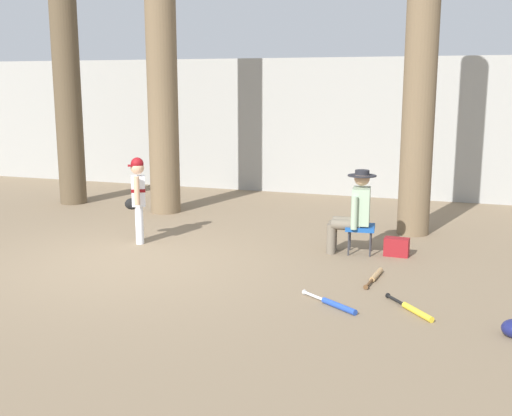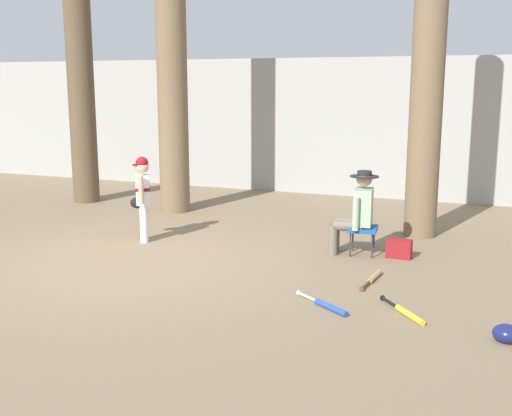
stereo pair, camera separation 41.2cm
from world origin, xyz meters
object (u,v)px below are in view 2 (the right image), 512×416
folding_stool (363,230)px  bat_yellow_trainer (406,313)px  bat_wood_tan (373,278)px  handbag_beside_stool (399,249)px  tree_behind_spectator (427,96)px  bat_blue_youth (327,306)px  batting_helmet_navy (507,334)px  tree_near_player (172,74)px  tree_far_left (79,56)px  seated_spectator (356,210)px  young_ballplayer (142,193)px

folding_stool → bat_yellow_trainer: folding_stool is taller
folding_stool → bat_wood_tan: (0.38, -1.12, -0.33)m
folding_stool → handbag_beside_stool: size_ratio=1.30×
folding_stool → tree_behind_spectator: bearing=67.6°
handbag_beside_stool → bat_blue_youth: size_ratio=0.48×
folding_stool → bat_blue_youth: size_ratio=0.62×
bat_blue_youth → batting_helmet_navy: bearing=-7.2°
tree_near_player → handbag_beside_stool: size_ratio=17.51×
tree_behind_spectator → bat_blue_youth: 4.37m
tree_far_left → bat_yellow_trainer: size_ratio=10.18×
tree_far_left → seated_spectator: bearing=-18.1°
handbag_beside_stool → tree_far_left: 7.48m
tree_behind_spectator → tree_far_left: (-6.76, 0.50, 0.72)m
bat_wood_tan → batting_helmet_navy: (1.54, -1.40, 0.05)m
seated_spectator → handbag_beside_stool: (0.61, 0.04, -0.51)m
tree_behind_spectator → batting_helmet_navy: (1.32, -4.00, -2.11)m
bat_yellow_trainer → batting_helmet_navy: batting_helmet_navy is taller
tree_near_player → bat_yellow_trainer: 6.79m
seated_spectator → tree_behind_spectator: bearing=64.6°
tree_behind_spectator → seated_spectator: tree_behind_spectator is taller
folding_stool → bat_blue_youth: bearing=-87.1°
folding_stool → bat_blue_youth: 2.32m
bat_wood_tan → bat_blue_youth: bearing=-102.9°
folding_stool → bat_yellow_trainer: 2.41m
tree_behind_spectator → bat_wood_tan: size_ratio=6.86×
tree_near_player → bat_wood_tan: size_ratio=7.74×
tree_near_player → seated_spectator: bearing=-24.7°
young_ballplayer → bat_yellow_trainer: (4.25, -1.74, -0.71)m
handbag_beside_stool → bat_wood_tan: bearing=-96.4°
tree_near_player → tree_behind_spectator: (4.58, -0.29, -0.36)m
tree_near_player → bat_blue_youth: 6.29m
handbag_beside_stool → tree_near_player: bearing=158.8°
young_ballplayer → bat_blue_youth: (3.42, -1.84, -0.71)m
bat_blue_youth → tree_near_player: bearing=135.2°
tree_behind_spectator → young_ballplayer: 4.59m
tree_behind_spectator → tree_far_left: bearing=175.8°
batting_helmet_navy → bat_wood_tan: bearing=137.8°
handbag_beside_stool → bat_yellow_trainer: (0.43, -2.22, -0.10)m
tree_near_player → folding_stool: (3.97, -1.77, -2.19)m
young_ballplayer → bat_yellow_trainer: size_ratio=1.98×
tree_near_player → seated_spectator: (3.87, -1.78, -1.91)m
tree_behind_spectator → folding_stool: size_ratio=11.94×
bat_blue_youth → bat_wood_tan: bearing=77.1°
handbag_beside_stool → bat_yellow_trainer: 2.26m
seated_spectator → bat_yellow_trainer: (1.04, -2.18, -0.61)m
tree_far_left → batting_helmet_navy: bearing=-29.1°
tree_far_left → bat_yellow_trainer: (7.10, -4.16, -2.88)m
tree_near_player → tree_behind_spectator: bearing=-3.6°
young_ballplayer → bat_yellow_trainer: young_ballplayer is taller
tree_near_player → bat_yellow_trainer: size_ratio=9.04×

